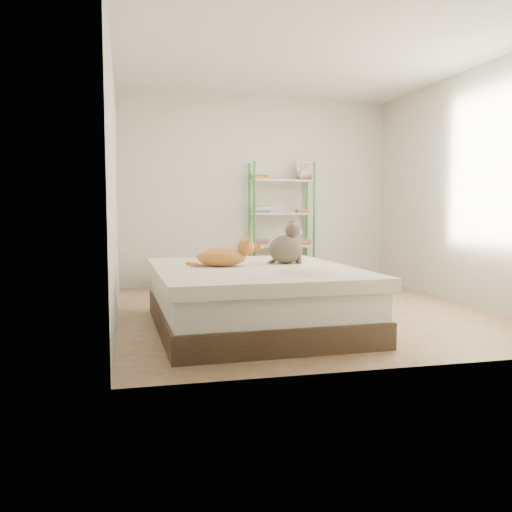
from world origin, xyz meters
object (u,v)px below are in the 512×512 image
object	(u,v)px
grey_cat	(286,243)
cardboard_box	(293,280)
orange_cat	(221,255)
shelf_unit	(282,226)
white_bin	(170,275)
bed	(253,297)

from	to	relation	value
grey_cat	cardboard_box	distance (m)	1.64
orange_cat	shelf_unit	size ratio (longest dim) A/B	0.30
orange_cat	cardboard_box	world-z (taller)	orange_cat
grey_cat	white_bin	size ratio (longest dim) A/B	0.92
bed	cardboard_box	distance (m)	1.90
cardboard_box	orange_cat	bearing A→B (deg)	-95.79
cardboard_box	white_bin	bearing A→B (deg)	-173.69
grey_cat	shelf_unit	world-z (taller)	shelf_unit
grey_cat	shelf_unit	distance (m)	2.41
orange_cat	shelf_unit	bearing A→B (deg)	71.16
orange_cat	white_bin	size ratio (longest dim) A/B	1.25
white_bin	cardboard_box	bearing A→B (deg)	-24.58
bed	white_bin	distance (m)	2.40
grey_cat	bed	bearing A→B (deg)	125.18
shelf_unit	cardboard_box	bearing A→B (deg)	-97.00
white_bin	grey_cat	bearing A→B (deg)	-66.36
white_bin	shelf_unit	bearing A→B (deg)	7.24
cardboard_box	bed	bearing A→B (deg)	-87.43
bed	grey_cat	size ratio (longest dim) A/B	5.66
shelf_unit	bed	bearing A→B (deg)	-111.65
orange_cat	shelf_unit	world-z (taller)	shelf_unit
white_bin	bed	bearing A→B (deg)	-76.59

